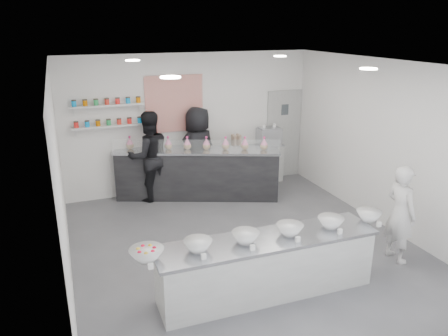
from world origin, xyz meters
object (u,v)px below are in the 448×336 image
(staff_right, at_px, (198,151))
(woman_prep, at_px, (400,214))
(espresso_machine, at_px, (269,136))
(prep_counter, at_px, (267,266))
(back_bar, at_px, (197,174))
(espresso_ledge, at_px, (258,164))
(staff_left, at_px, (149,156))

(staff_right, bearing_deg, woman_prep, 93.71)
(espresso_machine, bearing_deg, staff_right, -175.16)
(prep_counter, xyz_separation_m, back_bar, (0.18, 3.72, 0.11))
(prep_counter, bearing_deg, back_bar, 87.88)
(espresso_ledge, relative_size, woman_prep, 0.77)
(espresso_machine, xyz_separation_m, staff_right, (-1.77, -0.15, -0.13))
(espresso_machine, bearing_deg, staff_left, -176.98)
(staff_right, bearing_deg, back_bar, 43.23)
(back_bar, bearing_deg, espresso_ledge, 35.71)
(back_bar, distance_m, staff_right, 0.50)
(prep_counter, height_order, espresso_machine, espresso_machine)
(prep_counter, height_order, woman_prep, woman_prep)
(prep_counter, height_order, staff_right, staff_right)
(back_bar, relative_size, espresso_ledge, 2.88)
(prep_counter, bearing_deg, espresso_machine, 64.17)
(staff_right, bearing_deg, prep_counter, 61.71)
(back_bar, xyz_separation_m, woman_prep, (2.15, -3.61, 0.25))
(staff_left, bearing_deg, prep_counter, 94.25)
(staff_left, bearing_deg, woman_prep, 121.94)
(back_bar, distance_m, espresso_ledge, 1.65)
(prep_counter, relative_size, woman_prep, 1.98)
(espresso_machine, height_order, staff_left, staff_left)
(espresso_ledge, relative_size, espresso_machine, 2.32)
(back_bar, distance_m, staff_left, 1.08)
(back_bar, distance_m, woman_prep, 4.21)
(back_bar, xyz_separation_m, staff_right, (0.10, 0.25, 0.42))
(prep_counter, distance_m, back_bar, 3.72)
(espresso_ledge, distance_m, staff_left, 2.62)
(prep_counter, xyz_separation_m, staff_left, (-0.78, 3.97, 0.53))
(espresso_ledge, height_order, staff_right, staff_right)
(espresso_machine, height_order, staff_right, staff_right)
(back_bar, bearing_deg, woman_prep, -37.53)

